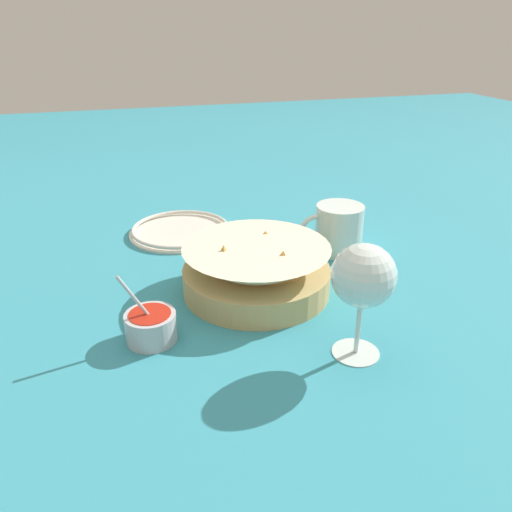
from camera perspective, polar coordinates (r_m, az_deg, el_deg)
ground_plane at (r=0.85m, az=-1.33°, el=-4.16°), size 4.00×4.00×0.00m
food_basket at (r=0.84m, az=0.05°, el=-1.70°), size 0.25×0.25×0.09m
sauce_cup at (r=0.74m, az=-11.93°, el=-7.76°), size 0.08×0.07×0.11m
wine_glass at (r=0.66m, az=12.16°, el=-2.58°), size 0.09×0.09×0.16m
beer_mug at (r=1.00m, az=9.36°, el=2.92°), size 0.13×0.09×0.09m
side_plate at (r=1.09m, az=-8.61°, el=2.97°), size 0.22×0.22×0.01m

